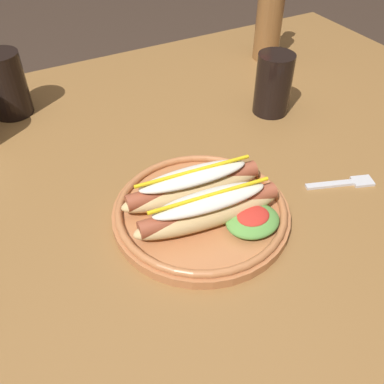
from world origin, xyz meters
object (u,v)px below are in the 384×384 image
at_px(fork, 345,183).
at_px(soda_cup, 273,84).
at_px(hot_dog_plate, 203,206).
at_px(extra_cup, 6,84).
at_px(glass_bottle, 269,19).

distance_m(fork, soda_cup, 0.27).
relative_size(hot_dog_plate, extra_cup, 2.11).
xyz_separation_m(extra_cup, glass_bottle, (0.63, -0.03, 0.03)).
bearing_deg(soda_cup, hot_dog_plate, -143.05).
relative_size(hot_dog_plate, soda_cup, 2.19).
bearing_deg(hot_dog_plate, glass_bottle, 45.44).
bearing_deg(soda_cup, extra_cup, 152.40).
bearing_deg(fork, soda_cup, 103.38).
distance_m(fork, glass_bottle, 0.53).
bearing_deg(glass_bottle, soda_cup, -123.27).
relative_size(hot_dog_plate, fork, 2.34).
bearing_deg(fork, glass_bottle, 89.64).
height_order(soda_cup, extra_cup, extra_cup).
xyz_separation_m(fork, soda_cup, (0.03, 0.26, 0.06)).
bearing_deg(extra_cup, glass_bottle, -2.60).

